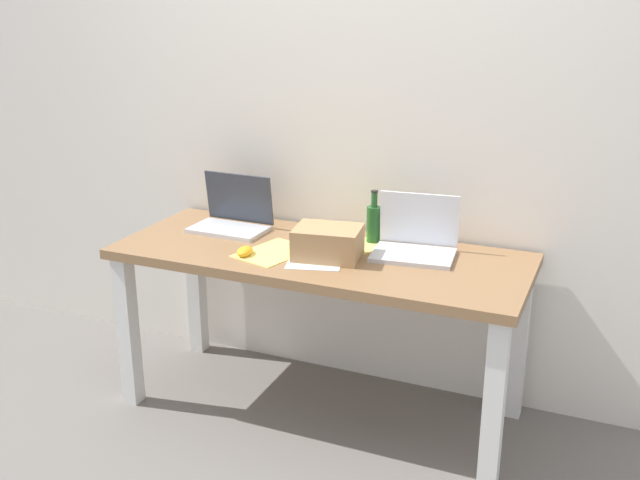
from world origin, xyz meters
name	(u,v)px	position (x,y,z in m)	size (l,w,h in m)	color
ground_plane	(320,407)	(0.00, 0.00, 0.00)	(8.00, 8.00, 0.00)	slate
back_wall	(356,96)	(0.00, 0.39, 1.30)	(5.20, 0.08, 2.60)	silver
desk	(320,275)	(0.00, 0.00, 0.62)	(1.68, 0.67, 0.72)	olive
laptop_left	(232,217)	(-0.48, 0.12, 0.78)	(0.33, 0.23, 0.24)	silver
laptop_right	(415,242)	(0.36, 0.12, 0.77)	(0.35, 0.28, 0.23)	silver
beer_bottle	(374,223)	(0.16, 0.20, 0.81)	(0.06, 0.06, 0.22)	#1E5123
computer_mouse	(245,251)	(-0.26, -0.16, 0.74)	(0.06, 0.10, 0.03)	gold
cardboard_box	(328,243)	(0.06, -0.05, 0.78)	(0.26, 0.20, 0.13)	tan
paper_yellow_folder	(273,252)	(-0.17, -0.08, 0.72)	(0.21, 0.30, 0.00)	#F4E06B
paper_sheet_center	(317,257)	(0.01, -0.07, 0.72)	(0.21, 0.30, 0.00)	white
paper_sheet_near_back	(348,247)	(0.08, 0.09, 0.72)	(0.21, 0.30, 0.00)	#F4E06B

